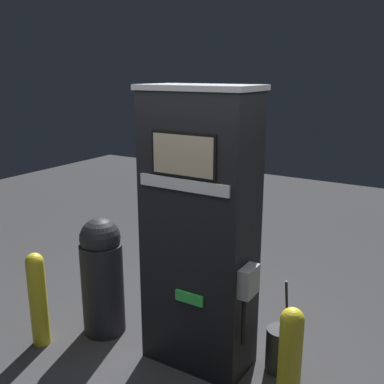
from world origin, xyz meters
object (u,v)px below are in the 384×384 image
squeegee_bucket (280,349)px  trash_bin (102,275)px  gas_pump (200,232)px  safety_bollard (289,367)px  safety_bollard_far (38,297)px

squeegee_bucket → trash_bin: bearing=-169.0°
gas_pump → safety_bollard: gas_pump is taller
safety_bollard_far → gas_pump: bearing=22.6°
squeegee_bucket → safety_bollard: bearing=-65.0°
safety_bollard → trash_bin: 1.86m
safety_bollard → trash_bin: trash_bin is taller
gas_pump → trash_bin: size_ratio=2.05×
squeegee_bucket → safety_bollard_far: bearing=-158.6°
safety_bollard_far → squeegee_bucket: bearing=21.4°
trash_bin → safety_bollard_far: (-0.33, -0.44, -0.11)m
gas_pump → trash_bin: (-0.96, -0.09, -0.56)m
trash_bin → safety_bollard_far: trash_bin is taller
gas_pump → safety_bollard: (0.88, -0.35, -0.64)m
gas_pump → trash_bin: gas_pump is taller
trash_bin → squeegee_bucket: 1.65m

